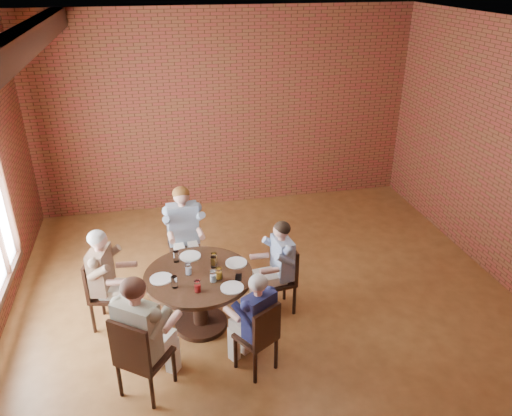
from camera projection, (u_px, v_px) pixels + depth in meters
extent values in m
plane|color=#945C2D|center=(274.00, 319.00, 6.21)|extent=(7.00, 7.00, 0.00)
plane|color=silver|center=(280.00, 32.00, 4.71)|extent=(7.00, 7.00, 0.00)
plane|color=brown|center=(226.00, 111.00, 8.53)|extent=(7.00, 0.00, 7.00)
cube|color=black|center=(5.00, 55.00, 4.30)|extent=(0.22, 6.90, 0.26)
cylinder|color=black|center=(201.00, 323.00, 6.09)|extent=(0.63, 0.63, 0.06)
cylinder|color=black|center=(200.00, 302.00, 5.94)|extent=(0.18, 0.18, 0.64)
cylinder|color=#361E13|center=(198.00, 276.00, 5.78)|extent=(1.26, 1.26, 0.05)
cube|color=black|center=(278.00, 281.00, 6.21)|extent=(0.43, 0.43, 0.04)
cube|color=black|center=(291.00, 262.00, 6.15)|extent=(0.09, 0.39, 0.44)
cylinder|color=black|center=(261.00, 291.00, 6.40)|extent=(0.04, 0.04, 0.41)
cylinder|color=black|center=(270.00, 305.00, 6.12)|extent=(0.04, 0.04, 0.41)
cylinder|color=black|center=(284.00, 286.00, 6.49)|extent=(0.04, 0.04, 0.41)
cylinder|color=black|center=(294.00, 300.00, 6.22)|extent=(0.04, 0.04, 0.41)
cube|color=black|center=(185.00, 249.00, 6.89)|extent=(0.46, 0.46, 0.04)
cube|color=black|center=(182.00, 226.00, 6.94)|extent=(0.43, 0.07, 0.49)
cylinder|color=black|center=(175.00, 272.00, 6.78)|extent=(0.04, 0.04, 0.41)
cylinder|color=black|center=(202.00, 268.00, 6.87)|extent=(0.04, 0.04, 0.41)
cylinder|color=black|center=(171.00, 258.00, 7.10)|extent=(0.04, 0.04, 0.41)
cylinder|color=black|center=(197.00, 254.00, 7.19)|extent=(0.04, 0.04, 0.41)
cube|color=black|center=(109.00, 294.00, 5.95)|extent=(0.49, 0.49, 0.04)
cube|color=black|center=(91.00, 276.00, 5.85)|extent=(0.14, 0.40, 0.46)
cylinder|color=black|center=(122.00, 319.00, 5.89)|extent=(0.04, 0.04, 0.41)
cylinder|color=black|center=(130.00, 301.00, 6.20)|extent=(0.04, 0.04, 0.41)
cylinder|color=black|center=(93.00, 318.00, 5.90)|extent=(0.04, 0.04, 0.41)
cylinder|color=black|center=(102.00, 301.00, 6.21)|extent=(0.04, 0.04, 0.41)
cube|color=black|center=(145.00, 356.00, 5.02)|extent=(0.63, 0.63, 0.04)
cube|color=black|center=(129.00, 348.00, 4.72)|extent=(0.39, 0.30, 0.52)
cylinder|color=black|center=(174.00, 366.00, 5.20)|extent=(0.04, 0.04, 0.41)
cylinder|color=black|center=(143.00, 355.00, 5.35)|extent=(0.04, 0.04, 0.41)
cylinder|color=black|center=(152.00, 392.00, 4.88)|extent=(0.04, 0.04, 0.41)
cylinder|color=black|center=(120.00, 380.00, 5.03)|extent=(0.04, 0.04, 0.41)
cube|color=black|center=(256.00, 336.00, 5.28)|extent=(0.51, 0.51, 0.04)
cube|color=black|center=(267.00, 327.00, 5.07)|extent=(0.34, 0.23, 0.42)
cylinder|color=black|center=(256.00, 339.00, 5.58)|extent=(0.04, 0.04, 0.41)
cylinder|color=black|center=(235.00, 352.00, 5.39)|extent=(0.04, 0.04, 0.41)
cylinder|color=black|center=(276.00, 353.00, 5.38)|extent=(0.04, 0.04, 0.41)
cylinder|color=black|center=(255.00, 368.00, 5.18)|extent=(0.04, 0.04, 0.41)
cylinder|color=white|center=(236.00, 263.00, 5.97)|extent=(0.26, 0.26, 0.01)
cylinder|color=white|center=(190.00, 256.00, 6.11)|extent=(0.26, 0.26, 0.01)
cylinder|color=white|center=(161.00, 279.00, 5.67)|extent=(0.26, 0.26, 0.01)
cylinder|color=white|center=(232.00, 288.00, 5.51)|extent=(0.26, 0.26, 0.01)
cylinder|color=white|center=(214.00, 262.00, 5.87)|extent=(0.07, 0.07, 0.14)
cylinder|color=white|center=(214.00, 258.00, 5.95)|extent=(0.07, 0.07, 0.14)
cylinder|color=white|center=(176.00, 257.00, 5.98)|extent=(0.07, 0.07, 0.14)
cylinder|color=white|center=(188.00, 269.00, 5.74)|extent=(0.07, 0.07, 0.14)
cylinder|color=white|center=(174.00, 282.00, 5.50)|extent=(0.07, 0.07, 0.14)
cylinder|color=white|center=(198.00, 286.00, 5.43)|extent=(0.07, 0.07, 0.14)
cylinder|color=white|center=(213.00, 276.00, 5.61)|extent=(0.07, 0.07, 0.14)
cylinder|color=white|center=(219.00, 273.00, 5.66)|extent=(0.07, 0.07, 0.14)
cube|color=black|center=(238.00, 277.00, 5.71)|extent=(0.10, 0.15, 0.01)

